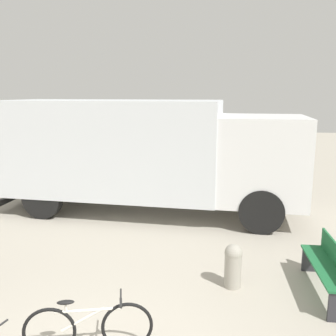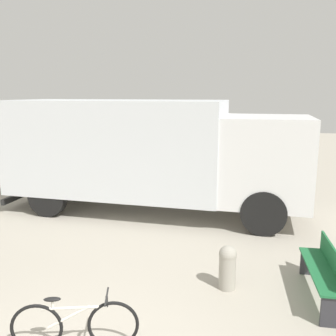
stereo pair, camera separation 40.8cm
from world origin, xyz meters
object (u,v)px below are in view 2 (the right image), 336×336
park_bench (326,270)px  delivery_truck (149,150)px  bicycle_middle (75,325)px  bollard_near_bench (227,265)px

park_bench → delivery_truck: bearing=43.1°
bicycle_middle → bollard_near_bench: size_ratio=2.07×
delivery_truck → bicycle_middle: (0.50, -5.92, -1.40)m
delivery_truck → bicycle_middle: 6.10m
bollard_near_bench → delivery_truck: bearing=121.1°
park_bench → bicycle_middle: (-3.44, -2.00, -0.13)m
park_bench → bicycle_middle: bearing=118.1°
delivery_truck → bollard_near_bench: delivery_truck is taller
bicycle_middle → bollard_near_bench: bollard_near_bench is taller
park_bench → bicycle_middle: 3.98m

